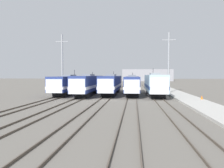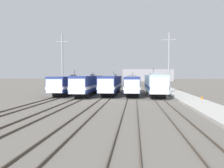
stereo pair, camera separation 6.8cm
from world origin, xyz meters
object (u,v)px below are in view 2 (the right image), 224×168
at_px(locomotive_center_left, 88,84).
at_px(catenary_tower_right, 169,63).
at_px(locomotive_center_right, 132,84).
at_px(locomotive_far_left, 69,84).
at_px(catenary_tower_left, 62,63).
at_px(traffic_cone, 202,97).
at_px(locomotive_far_right, 155,84).
at_px(locomotive_center, 111,84).

xyz_separation_m(locomotive_center_left, catenary_tower_right, (15.88, 4.12, 4.35)).
bearing_deg(locomotive_center_right, catenary_tower_right, 15.22).
bearing_deg(locomotive_far_left, catenary_tower_right, 8.28).
height_order(locomotive_center_right, catenary_tower_left, catenary_tower_left).
distance_m(locomotive_far_left, traffic_cone, 24.94).
xyz_separation_m(locomotive_center_right, catenary_tower_left, (-15.05, 2.01, 4.43)).
bearing_deg(locomotive_far_right, locomotive_far_left, 175.82).
bearing_deg(locomotive_center, catenary_tower_left, 170.94).
bearing_deg(traffic_cone, locomotive_center_right, 136.19).
bearing_deg(locomotive_far_right, traffic_cone, -51.75).
height_order(locomotive_center_right, locomotive_far_right, locomotive_far_right).
xyz_separation_m(locomotive_far_left, locomotive_center_left, (4.25, -1.19, 0.05)).
distance_m(locomotive_center_left, traffic_cone, 20.57).
xyz_separation_m(locomotive_center, locomotive_far_right, (8.50, -2.45, 0.11)).
relative_size(locomotive_center_right, locomotive_far_right, 1.13).
xyz_separation_m(locomotive_center, catenary_tower_left, (-10.80, 1.72, 4.36)).
distance_m(locomotive_far_left, locomotive_center_right, 12.78).
xyz_separation_m(locomotive_center_left, locomotive_center, (4.25, 2.40, -0.01)).
bearing_deg(catenary_tower_right, traffic_cone, -75.75).
distance_m(locomotive_center_right, catenary_tower_right, 8.84).
height_order(locomotive_center_left, catenary_tower_right, catenary_tower_right).
bearing_deg(catenary_tower_right, locomotive_far_right, -126.92).
bearing_deg(locomotive_far_left, traffic_cone, -21.41).
height_order(locomotive_center, catenary_tower_right, catenary_tower_right).
xyz_separation_m(locomotive_center_right, locomotive_far_right, (4.25, -2.16, 0.17)).
bearing_deg(locomotive_center, locomotive_center_right, -3.84).
bearing_deg(locomotive_far_right, locomotive_center, 163.93).
relative_size(locomotive_center, locomotive_far_right, 1.18).
bearing_deg(locomotive_center_right, locomotive_far_left, -175.87).
height_order(locomotive_center_right, catenary_tower_right, catenary_tower_right).
bearing_deg(locomotive_center_left, locomotive_far_left, 164.35).
distance_m(locomotive_center_left, catenary_tower_right, 16.97).
relative_size(locomotive_far_left, locomotive_center_right, 0.93).
xyz_separation_m(locomotive_center, traffic_cone, (14.68, -10.29, -1.53)).
xyz_separation_m(locomotive_center, locomotive_center_right, (4.25, -0.29, -0.06)).
distance_m(locomotive_far_right, catenary_tower_right, 6.73).
height_order(locomotive_center_left, traffic_cone, locomotive_center_left).
xyz_separation_m(locomotive_far_left, locomotive_center, (8.50, 1.20, 0.04)).
relative_size(locomotive_center, traffic_cone, 34.47).
relative_size(locomotive_far_right, traffic_cone, 29.29).
distance_m(locomotive_center_right, locomotive_far_right, 4.77).
bearing_deg(locomotive_center_left, locomotive_center, 29.41).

